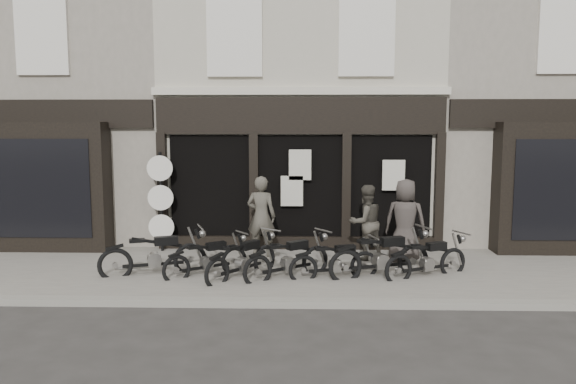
{
  "coord_description": "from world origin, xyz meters",
  "views": [
    {
      "loc": [
        0.07,
        -10.98,
        3.28
      ],
      "look_at": [
        -0.26,
        1.6,
        1.72
      ],
      "focal_mm": 35.0,
      "sensor_mm": 36.0,
      "label": 1
    }
  ],
  "objects_px": {
    "man_centre": "(366,222)",
    "motorcycle_2": "(243,263)",
    "motorcycle_4": "(335,265)",
    "man_left": "(261,216)",
    "motorcycle_0": "(155,259)",
    "man_right": "(405,221)",
    "motorcycle_5": "(381,260)",
    "advert_sign_post": "(161,206)",
    "motorcycle_1": "(207,262)",
    "motorcycle_3": "(288,263)",
    "motorcycle_6": "(427,263)"
  },
  "relations": [
    {
      "from": "motorcycle_6",
      "to": "advert_sign_post",
      "type": "height_order",
      "value": "advert_sign_post"
    },
    {
      "from": "man_centre",
      "to": "man_right",
      "type": "xyz_separation_m",
      "value": [
        0.87,
        -0.21,
        0.08
      ]
    },
    {
      "from": "motorcycle_0",
      "to": "advert_sign_post",
      "type": "bearing_deg",
      "value": 80.62
    },
    {
      "from": "motorcycle_0",
      "to": "man_centre",
      "type": "height_order",
      "value": "man_centre"
    },
    {
      "from": "motorcycle_4",
      "to": "man_centre",
      "type": "height_order",
      "value": "man_centre"
    },
    {
      "from": "motorcycle_1",
      "to": "man_left",
      "type": "bearing_deg",
      "value": 22.59
    },
    {
      "from": "man_right",
      "to": "motorcycle_5",
      "type": "bearing_deg",
      "value": 77.35
    },
    {
      "from": "motorcycle_0",
      "to": "man_right",
      "type": "distance_m",
      "value": 5.6
    },
    {
      "from": "motorcycle_3",
      "to": "man_left",
      "type": "xyz_separation_m",
      "value": [
        -0.69,
        1.77,
        0.68
      ]
    },
    {
      "from": "motorcycle_4",
      "to": "man_right",
      "type": "distance_m",
      "value": 2.21
    },
    {
      "from": "motorcycle_2",
      "to": "motorcycle_6",
      "type": "height_order",
      "value": "motorcycle_2"
    },
    {
      "from": "motorcycle_1",
      "to": "motorcycle_6",
      "type": "relative_size",
      "value": 0.89
    },
    {
      "from": "motorcycle_0",
      "to": "motorcycle_6",
      "type": "height_order",
      "value": "motorcycle_0"
    },
    {
      "from": "motorcycle_0",
      "to": "motorcycle_2",
      "type": "distance_m",
      "value": 1.88
    },
    {
      "from": "motorcycle_5",
      "to": "man_left",
      "type": "height_order",
      "value": "man_left"
    },
    {
      "from": "motorcycle_0",
      "to": "man_left",
      "type": "distance_m",
      "value": 2.76
    },
    {
      "from": "motorcycle_5",
      "to": "advert_sign_post",
      "type": "height_order",
      "value": "advert_sign_post"
    },
    {
      "from": "motorcycle_1",
      "to": "motorcycle_6",
      "type": "distance_m",
      "value": 4.59
    },
    {
      "from": "motorcycle_4",
      "to": "man_left",
      "type": "relative_size",
      "value": 0.99
    },
    {
      "from": "man_right",
      "to": "motorcycle_4",
      "type": "bearing_deg",
      "value": 56.02
    },
    {
      "from": "motorcycle_3",
      "to": "man_right",
      "type": "relative_size",
      "value": 0.96
    },
    {
      "from": "motorcycle_5",
      "to": "motorcycle_0",
      "type": "bearing_deg",
      "value": 159.01
    },
    {
      "from": "motorcycle_5",
      "to": "motorcycle_6",
      "type": "distance_m",
      "value": 0.95
    },
    {
      "from": "motorcycle_3",
      "to": "motorcycle_4",
      "type": "distance_m",
      "value": 0.97
    },
    {
      "from": "motorcycle_4",
      "to": "man_left",
      "type": "xyz_separation_m",
      "value": [
        -1.66,
        1.78,
        0.71
      ]
    },
    {
      "from": "motorcycle_1",
      "to": "man_left",
      "type": "distance_m",
      "value": 2.06
    },
    {
      "from": "man_right",
      "to": "motorcycle_0",
      "type": "bearing_deg",
      "value": 29.7
    },
    {
      "from": "motorcycle_5",
      "to": "motorcycle_6",
      "type": "xyz_separation_m",
      "value": [
        0.95,
        -0.01,
        -0.05
      ]
    },
    {
      "from": "motorcycle_2",
      "to": "motorcycle_5",
      "type": "bearing_deg",
      "value": -49.86
    },
    {
      "from": "man_centre",
      "to": "man_right",
      "type": "bearing_deg",
      "value": 142.21
    },
    {
      "from": "motorcycle_3",
      "to": "motorcycle_5",
      "type": "bearing_deg",
      "value": -32.24
    },
    {
      "from": "motorcycle_2",
      "to": "motorcycle_4",
      "type": "height_order",
      "value": "motorcycle_2"
    },
    {
      "from": "man_centre",
      "to": "motorcycle_5",
      "type": "bearing_deg",
      "value": 73.33
    },
    {
      "from": "motorcycle_5",
      "to": "man_right",
      "type": "xyz_separation_m",
      "value": [
        0.69,
        1.16,
        0.63
      ]
    },
    {
      "from": "motorcycle_0",
      "to": "motorcycle_4",
      "type": "xyz_separation_m",
      "value": [
        3.79,
        -0.16,
        -0.06
      ]
    },
    {
      "from": "motorcycle_1",
      "to": "motorcycle_4",
      "type": "height_order",
      "value": "motorcycle_1"
    },
    {
      "from": "motorcycle_4",
      "to": "advert_sign_post",
      "type": "relative_size",
      "value": 0.74
    },
    {
      "from": "motorcycle_5",
      "to": "advert_sign_post",
      "type": "xyz_separation_m",
      "value": [
        -5.12,
        2.11,
        0.81
      ]
    },
    {
      "from": "motorcycle_0",
      "to": "advert_sign_post",
      "type": "height_order",
      "value": "advert_sign_post"
    },
    {
      "from": "man_right",
      "to": "man_centre",
      "type": "bearing_deg",
      "value": 4.27
    },
    {
      "from": "motorcycle_0",
      "to": "man_right",
      "type": "height_order",
      "value": "man_right"
    },
    {
      "from": "motorcycle_5",
      "to": "motorcycle_3",
      "type": "bearing_deg",
      "value": 162.85
    },
    {
      "from": "motorcycle_4",
      "to": "man_left",
      "type": "distance_m",
      "value": 2.54
    },
    {
      "from": "motorcycle_6",
      "to": "man_left",
      "type": "relative_size",
      "value": 0.99
    },
    {
      "from": "motorcycle_6",
      "to": "advert_sign_post",
      "type": "distance_m",
      "value": 6.49
    },
    {
      "from": "motorcycle_5",
      "to": "advert_sign_post",
      "type": "distance_m",
      "value": 5.6
    },
    {
      "from": "motorcycle_4",
      "to": "motorcycle_0",
      "type": "bearing_deg",
      "value": 161.92
    },
    {
      "from": "motorcycle_6",
      "to": "man_right",
      "type": "height_order",
      "value": "man_right"
    },
    {
      "from": "man_centre",
      "to": "motorcycle_2",
      "type": "bearing_deg",
      "value": 4.95
    },
    {
      "from": "motorcycle_4",
      "to": "motorcycle_1",
      "type": "bearing_deg",
      "value": 161.29
    }
  ]
}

